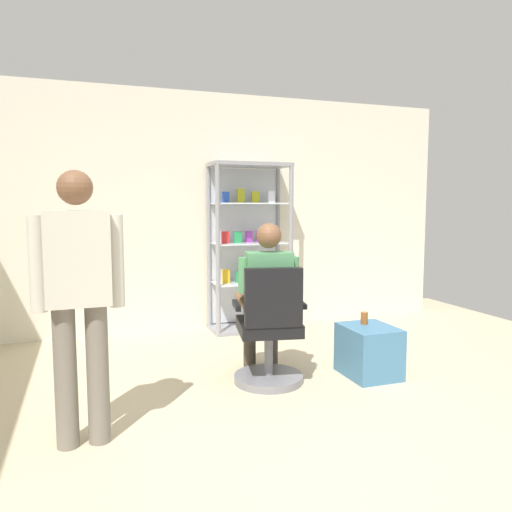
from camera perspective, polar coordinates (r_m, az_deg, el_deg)
The scene contains 8 objects.
ground_plane at distance 3.23m, azimuth 8.33°, elevation -20.36°, with size 7.20×7.20×0.00m, color #C6B793.
back_wall at distance 5.73m, azimuth -5.53°, elevation 5.11°, with size 6.00×0.10×2.70m, color silver.
display_cabinet_main at distance 5.63m, azimuth -0.96°, elevation 1.16°, with size 0.90×0.45×1.90m.
office_chair at distance 3.94m, azimuth 1.62°, elevation -9.32°, with size 0.61×0.57×0.96m.
seated_shopkeeper at distance 4.02m, azimuth 1.22°, elevation -4.34°, with size 0.54×0.61×1.29m.
storage_crate at distance 4.29m, azimuth 13.00°, elevation -10.73°, with size 0.40×0.48×0.42m, color teal.
tea_glass at distance 4.30m, azimuth 12.50°, elevation -7.08°, with size 0.06×0.06×0.10m, color brown.
standing_customer at distance 3.03m, azimuth -19.94°, elevation -3.84°, with size 0.52×0.23×1.63m.
Camera 1 is at (-1.36, -2.56, 1.43)m, focal length 34.34 mm.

